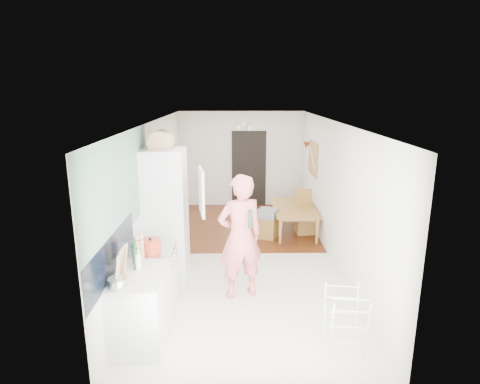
{
  "coord_description": "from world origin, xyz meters",
  "views": [
    {
      "loc": [
        -0.14,
        -6.91,
        3.04
      ],
      "look_at": [
        -0.07,
        0.2,
        1.21
      ],
      "focal_mm": 30.0,
      "sensor_mm": 36.0,
      "label": 1
    }
  ],
  "objects_px": {
    "drying_rack": "(345,323)",
    "stool": "(268,228)",
    "person": "(240,226)",
    "dining_table": "(295,221)",
    "dining_chair": "(305,212)"
  },
  "relations": [
    {
      "from": "stool",
      "to": "drying_rack",
      "type": "relative_size",
      "value": 0.56
    },
    {
      "from": "person",
      "to": "drying_rack",
      "type": "bearing_deg",
      "value": 110.82
    },
    {
      "from": "drying_rack",
      "to": "stool",
      "type": "bearing_deg",
      "value": 105.77
    },
    {
      "from": "person",
      "to": "dining_table",
      "type": "xyz_separation_m",
      "value": [
        1.23,
        2.77,
        -0.87
      ]
    },
    {
      "from": "person",
      "to": "dining_table",
      "type": "distance_m",
      "value": 3.15
    },
    {
      "from": "dining_chair",
      "to": "stool",
      "type": "height_order",
      "value": "dining_chair"
    },
    {
      "from": "person",
      "to": "drying_rack",
      "type": "relative_size",
      "value": 2.72
    },
    {
      "from": "dining_table",
      "to": "dining_chair",
      "type": "relative_size",
      "value": 1.46
    },
    {
      "from": "person",
      "to": "stool",
      "type": "relative_size",
      "value": 4.84
    },
    {
      "from": "stool",
      "to": "dining_chair",
      "type": "bearing_deg",
      "value": 20.32
    },
    {
      "from": "person",
      "to": "dining_chair",
      "type": "distance_m",
      "value": 3.13
    },
    {
      "from": "person",
      "to": "dining_chair",
      "type": "xyz_separation_m",
      "value": [
        1.43,
        2.71,
        -0.64
      ]
    },
    {
      "from": "person",
      "to": "dining_table",
      "type": "height_order",
      "value": "person"
    },
    {
      "from": "person",
      "to": "dining_table",
      "type": "relative_size",
      "value": 1.62
    },
    {
      "from": "dining_chair",
      "to": "stool",
      "type": "xyz_separation_m",
      "value": [
        -0.81,
        -0.3,
        -0.24
      ]
    }
  ]
}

